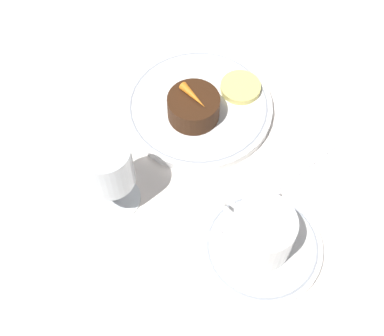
# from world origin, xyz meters

# --- Properties ---
(ground_plane) EXTENTS (3.00, 3.00, 0.00)m
(ground_plane) POSITION_xyz_m (0.00, 0.00, 0.00)
(ground_plane) COLOR white
(dinner_plate) EXTENTS (0.22, 0.22, 0.01)m
(dinner_plate) POSITION_xyz_m (0.01, -0.04, 0.01)
(dinner_plate) COLOR white
(dinner_plate) RESTS_ON ground_plane
(saucer) EXTENTS (0.16, 0.16, 0.01)m
(saucer) POSITION_xyz_m (-0.19, 0.07, 0.01)
(saucer) COLOR white
(saucer) RESTS_ON ground_plane
(coffee_cup) EXTENTS (0.11, 0.08, 0.07)m
(coffee_cup) POSITION_xyz_m (-0.19, 0.07, 0.04)
(coffee_cup) COLOR white
(coffee_cup) RESTS_ON saucer
(spoon) EXTENTS (0.04, 0.12, 0.00)m
(spoon) POSITION_xyz_m (-0.15, 0.07, 0.01)
(spoon) COLOR silver
(spoon) RESTS_ON saucer
(wine_glass) EXTENTS (0.07, 0.07, 0.12)m
(wine_glass) POSITION_xyz_m (-0.00, 0.15, 0.08)
(wine_glass) COLOR silver
(wine_glass) RESTS_ON ground_plane
(fork) EXTENTS (0.05, 0.18, 0.01)m
(fork) POSITION_xyz_m (-0.16, -0.02, 0.00)
(fork) COLOR silver
(fork) RESTS_ON ground_plane
(dessert_cake) EXTENTS (0.08, 0.08, 0.04)m
(dessert_cake) POSITION_xyz_m (0.01, -0.02, 0.03)
(dessert_cake) COLOR #381E0F
(dessert_cake) RESTS_ON dinner_plate
(carrot_garnish) EXTENTS (0.05, 0.02, 0.01)m
(carrot_garnish) POSITION_xyz_m (0.01, -0.02, 0.06)
(carrot_garnish) COLOR orange
(carrot_garnish) RESTS_ON dessert_cake
(pineapple_slice) EXTENTS (0.06, 0.06, 0.01)m
(pineapple_slice) POSITION_xyz_m (-0.02, -0.11, 0.02)
(pineapple_slice) COLOR #EFE075
(pineapple_slice) RESTS_ON dinner_plate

